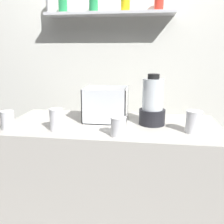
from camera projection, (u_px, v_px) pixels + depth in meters
name	position (u px, v px, depth m)	size (l,w,h in m)	color
counter	(112.00, 185.00, 1.73)	(1.40, 0.64, 0.90)	beige
back_wall_unit	(123.00, 62.00, 2.27)	(2.60, 0.24, 2.50)	silver
carrot_display_bin	(105.00, 110.00, 1.69)	(0.29, 0.24, 0.23)	white
blender_pitcher	(153.00, 104.00, 1.58)	(0.17, 0.17, 0.33)	black
juice_cup_mango_far_left	(8.00, 121.00, 1.50)	(0.08, 0.08, 0.11)	white
juice_cup_mango_left	(57.00, 121.00, 1.48)	(0.08, 0.08, 0.13)	white
juice_cup_carrot_middle	(118.00, 128.00, 1.39)	(0.09, 0.09, 0.11)	white
juice_cup_carrot_right	(194.00, 123.00, 1.43)	(0.09, 0.09, 0.13)	white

